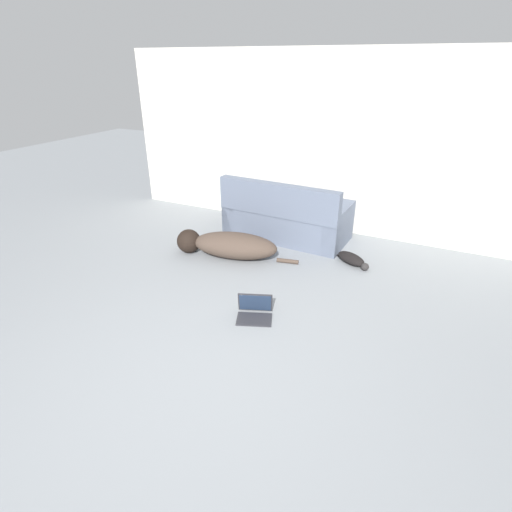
{
  "coord_description": "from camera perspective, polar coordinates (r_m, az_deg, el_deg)",
  "views": [
    {
      "loc": [
        1.43,
        -1.81,
        2.33
      ],
      "look_at": [
        -0.2,
        1.58,
        0.48
      ],
      "focal_mm": 28.0,
      "sensor_mm": 36.0,
      "label": 1
    }
  ],
  "objects": [
    {
      "name": "couch",
      "position": [
        5.76,
        4.31,
        5.32
      ],
      "size": [
        1.77,
        0.9,
        0.87
      ],
      "rotation": [
        0.0,
        0.0,
        3.09
      ],
      "color": "slate",
      "rests_on": "ground_plane"
    },
    {
      "name": "dog",
      "position": [
        5.2,
        -4.07,
        1.6
      ],
      "size": [
        1.64,
        0.66,
        0.33
      ],
      "rotation": [
        0.0,
        0.0,
        3.34
      ],
      "color": "#4C3D33",
      "rests_on": "ground_plane"
    },
    {
      "name": "ground_plane",
      "position": [
        3.27,
        -9.38,
        -19.54
      ],
      "size": [
        20.0,
        20.0,
        0.0
      ],
      "primitive_type": "plane",
      "color": "gray"
    },
    {
      "name": "cat",
      "position": [
        5.19,
        13.57,
        -0.45
      ],
      "size": [
        0.54,
        0.38,
        0.13
      ],
      "rotation": [
        0.0,
        0.0,
        5.75
      ],
      "color": "black",
      "rests_on": "ground_plane"
    },
    {
      "name": "wall_back",
      "position": [
        5.89,
        11.67,
        15.16
      ],
      "size": [
        6.82,
        0.06,
        2.5
      ],
      "color": "silver",
      "rests_on": "ground_plane"
    },
    {
      "name": "laptop_open",
      "position": [
        4.04,
        -0.17,
        -7.63
      ],
      "size": [
        0.42,
        0.38,
        0.23
      ],
      "rotation": [
        0.0,
        0.0,
        0.37
      ],
      "color": "#2D2D33",
      "rests_on": "ground_plane"
    }
  ]
}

